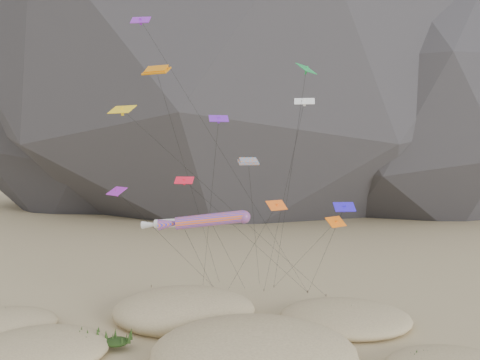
% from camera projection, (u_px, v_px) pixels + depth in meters
% --- Properties ---
extents(dunes, '(50.67, 34.93, 4.18)m').
position_uv_depth(dunes, '(200.00, 357.00, 37.60)').
color(dunes, '#CCB789').
rests_on(dunes, ground).
extents(kite_stakes, '(21.64, 6.37, 0.30)m').
position_uv_depth(kite_stakes, '(238.00, 292.00, 57.05)').
color(kite_stakes, '#3F2D1E').
rests_on(kite_stakes, ground).
extents(rainbow_tube_kite, '(8.45, 16.62, 11.93)m').
position_uv_depth(rainbow_tube_kite, '(207.00, 220.00, 42.55)').
color(rainbow_tube_kite, orange).
rests_on(rainbow_tube_kite, ground).
extents(white_tube_kite, '(7.23, 9.90, 11.13)m').
position_uv_depth(white_tube_kite, '(178.00, 223.00, 44.63)').
color(white_tube_kite, silver).
rests_on(white_tube_kite, ground).
extents(orange_parafoil, '(7.19, 15.21, 25.85)m').
position_uv_depth(orange_parafoil, '(157.00, 73.00, 46.45)').
color(orange_parafoil, orange).
rests_on(orange_parafoil, ground).
extents(multi_parafoil, '(2.94, 18.35, 16.72)m').
position_uv_depth(multi_parafoil, '(249.00, 165.00, 42.94)').
color(multi_parafoil, orange).
rests_on(multi_parafoil, ground).
extents(delta_kites, '(23.68, 19.26, 29.78)m').
position_uv_depth(delta_kites, '(235.00, 145.00, 44.97)').
color(delta_kites, '#179744').
rests_on(delta_kites, ground).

